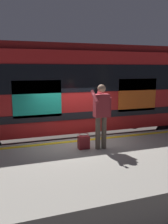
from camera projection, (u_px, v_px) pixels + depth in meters
name	position (u px, v px, depth m)	size (l,w,h in m)	color
ground_plane	(75.00, 165.00, 7.74)	(23.66, 23.66, 0.00)	#4C4742
platform	(97.00, 177.00, 5.90)	(15.01, 3.78, 0.92)	#9E998E
safety_line	(78.00, 141.00, 7.29)	(14.71, 0.16, 0.01)	yellow
track_rail_near	(66.00, 151.00, 8.81)	(19.52, 0.08, 0.16)	slate
track_rail_far	(58.00, 141.00, 10.15)	(19.52, 0.08, 0.16)	slate
train_carriage	(78.00, 87.00, 9.27)	(10.22, 2.95, 3.78)	red
passenger	(101.00, 111.00, 6.43)	(0.57, 0.55, 1.79)	brown
handbag	(84.00, 142.00, 6.57)	(0.31, 0.28, 0.42)	maroon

